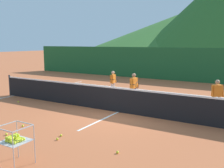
# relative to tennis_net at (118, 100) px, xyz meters

# --- Properties ---
(ground_plane) EXTENTS (120.00, 120.00, 0.00)m
(ground_plane) POSITION_rel_tennis_net_xyz_m (0.00, 0.00, -0.50)
(ground_plane) COLOR #BC6038
(line_baseline_far) EXTENTS (12.19, 0.08, 0.01)m
(line_baseline_far) POSITION_rel_tennis_net_xyz_m (0.00, 4.92, -0.50)
(line_baseline_far) COLOR white
(line_baseline_far) RESTS_ON ground
(line_sideline_west) EXTENTS (0.08, 11.27, 0.01)m
(line_sideline_west) POSITION_rel_tennis_net_xyz_m (-6.10, 0.00, -0.50)
(line_sideline_west) COLOR white
(line_sideline_west) RESTS_ON ground
(line_service_center) EXTENTS (0.08, 5.04, 0.01)m
(line_service_center) POSITION_rel_tennis_net_xyz_m (0.00, 0.00, -0.50)
(line_service_center) COLOR white
(line_service_center) RESTS_ON ground
(tennis_net) EXTENTS (12.79, 0.08, 1.05)m
(tennis_net) POSITION_rel_tennis_net_xyz_m (0.00, 0.00, 0.00)
(tennis_net) COLOR #333338
(tennis_net) RESTS_ON ground
(student_0) EXTENTS (0.47, 0.56, 1.23)m
(student_0) POSITION_rel_tennis_net_xyz_m (-1.93, 2.89, 0.24)
(student_0) COLOR silver
(student_0) RESTS_ON ground
(student_1) EXTENTS (0.41, 0.65, 1.33)m
(student_1) POSITION_rel_tennis_net_xyz_m (-0.19, 1.76, 0.30)
(student_1) COLOR navy
(student_1) RESTS_ON ground
(student_2) EXTENTS (0.48, 0.45, 1.28)m
(student_2) POSITION_rel_tennis_net_xyz_m (3.27, 1.90, 0.27)
(student_2) COLOR silver
(student_2) RESTS_ON ground
(ball_cart) EXTENTS (0.58, 0.58, 0.90)m
(ball_cart) POSITION_rel_tennis_net_xyz_m (0.21, -4.96, 0.09)
(ball_cart) COLOR #B7B7BC
(ball_cart) RESTS_ON ground
(tennis_ball_0) EXTENTS (0.07, 0.07, 0.07)m
(tennis_ball_0) POSITION_rel_tennis_net_xyz_m (1.85, -3.30, -0.47)
(tennis_ball_0) COLOR yellow
(tennis_ball_0) RESTS_ON ground
(tennis_ball_3) EXTENTS (0.07, 0.07, 0.07)m
(tennis_ball_3) POSITION_rel_tennis_net_xyz_m (-1.55, -3.87, -0.47)
(tennis_ball_3) COLOR yellow
(tennis_ball_3) RESTS_ON ground
(tennis_ball_5) EXTENTS (0.07, 0.07, 0.07)m
(tennis_ball_5) POSITION_rel_tennis_net_xyz_m (-1.76, -3.11, -0.47)
(tennis_ball_5) COLOR yellow
(tennis_ball_5) RESTS_ON ground
(tennis_ball_6) EXTENTS (0.07, 0.07, 0.07)m
(tennis_ball_6) POSITION_rel_tennis_net_xyz_m (-4.68, -0.88, -0.47)
(tennis_ball_6) COLOR yellow
(tennis_ball_6) RESTS_ON ground
(tennis_ball_7) EXTENTS (0.07, 0.07, 0.07)m
(tennis_ball_7) POSITION_rel_tennis_net_xyz_m (-0.12, -3.13, -0.47)
(tennis_ball_7) COLOR yellow
(tennis_ball_7) RESTS_ON ground
(tennis_ball_9) EXTENTS (0.07, 0.07, 0.07)m
(tennis_ball_9) POSITION_rel_tennis_net_xyz_m (-0.02, -3.40, -0.47)
(tennis_ball_9) COLOR yellow
(tennis_ball_9) RESTS_ON ground
(windscreen_fence) EXTENTS (26.83, 0.08, 2.33)m
(windscreen_fence) POSITION_rel_tennis_net_xyz_m (0.00, 9.39, 0.67)
(windscreen_fence) COLOR #1E5B2D
(windscreen_fence) RESTS_ON ground
(hill_0) EXTENTS (40.53, 40.53, 19.14)m
(hill_0) POSITION_rel_tennis_net_xyz_m (-4.52, 58.47, 9.07)
(hill_0) COLOR #2D6628
(hill_0) RESTS_ON ground
(hill_1) EXTENTS (55.22, 55.22, 10.44)m
(hill_1) POSITION_rel_tennis_net_xyz_m (-17.74, 65.79, 4.72)
(hill_1) COLOR #38702D
(hill_1) RESTS_ON ground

